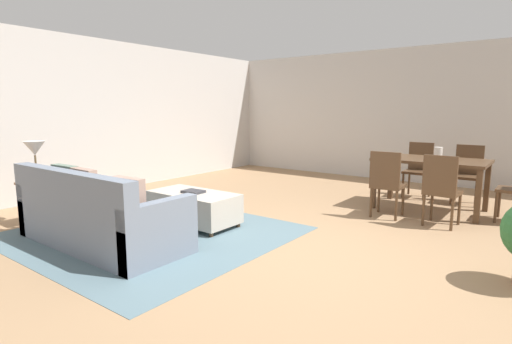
% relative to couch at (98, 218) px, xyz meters
% --- Properties ---
extents(ground_plane, '(10.80, 10.80, 0.00)m').
position_rel_couch_xyz_m(ground_plane, '(1.85, 1.08, -0.30)').
color(ground_plane, '#9E7A56').
extents(wall_back, '(9.00, 0.12, 2.70)m').
position_rel_couch_xyz_m(wall_back, '(1.85, 6.08, 1.05)').
color(wall_back, beige).
rests_on(wall_back, ground_plane).
extents(wall_left, '(0.12, 11.00, 2.70)m').
position_rel_couch_xyz_m(wall_left, '(-2.65, 1.58, 1.05)').
color(wall_left, beige).
rests_on(wall_left, ground_plane).
extents(area_rug, '(3.00, 2.80, 0.01)m').
position_rel_couch_xyz_m(area_rug, '(0.14, 0.62, -0.30)').
color(area_rug, slate).
rests_on(area_rug, ground_plane).
extents(couch, '(2.10, 0.86, 0.86)m').
position_rel_couch_xyz_m(couch, '(0.00, 0.00, 0.00)').
color(couch, slate).
rests_on(couch, ground_plane).
extents(ottoman_table, '(1.18, 0.60, 0.42)m').
position_rel_couch_xyz_m(ottoman_table, '(0.27, 1.18, -0.06)').
color(ottoman_table, '#B7AD9E').
rests_on(ottoman_table, ground_plane).
extents(side_table, '(0.40, 0.40, 0.55)m').
position_rel_couch_xyz_m(side_table, '(-1.35, -0.00, 0.14)').
color(side_table, brown).
rests_on(side_table, ground_plane).
extents(table_lamp, '(0.26, 0.26, 0.52)m').
position_rel_couch_xyz_m(table_lamp, '(-1.35, -0.00, 0.66)').
color(table_lamp, brown).
rests_on(table_lamp, side_table).
extents(dining_table, '(1.51, 0.90, 0.76)m').
position_rel_couch_xyz_m(dining_table, '(2.49, 3.83, 0.36)').
color(dining_table, '#513823').
rests_on(dining_table, ground_plane).
extents(dining_chair_near_left, '(0.42, 0.42, 0.92)m').
position_rel_couch_xyz_m(dining_chair_near_left, '(2.13, 3.00, 0.22)').
color(dining_chair_near_left, '#513823').
rests_on(dining_chair_near_left, ground_plane).
extents(dining_chair_near_right, '(0.42, 0.42, 0.92)m').
position_rel_couch_xyz_m(dining_chair_near_right, '(2.83, 2.98, 0.22)').
color(dining_chair_near_right, '#513823').
rests_on(dining_chair_near_right, ground_plane).
extents(dining_chair_far_left, '(0.40, 0.40, 0.92)m').
position_rel_couch_xyz_m(dining_chair_far_left, '(2.10, 4.69, 0.22)').
color(dining_chair_far_left, '#513823').
rests_on(dining_chair_far_left, ground_plane).
extents(dining_chair_far_right, '(0.41, 0.41, 0.92)m').
position_rel_couch_xyz_m(dining_chair_far_right, '(2.85, 4.64, 0.22)').
color(dining_chair_far_right, '#513823').
rests_on(dining_chair_far_right, ground_plane).
extents(vase_centerpiece, '(0.12, 0.12, 0.18)m').
position_rel_couch_xyz_m(vase_centerpiece, '(2.59, 3.79, 0.55)').
color(vase_centerpiece, silver).
rests_on(vase_centerpiece, dining_table).
extents(book_on_ottoman, '(0.27, 0.21, 0.03)m').
position_rel_couch_xyz_m(book_on_ottoman, '(0.28, 1.17, 0.14)').
color(book_on_ottoman, '#333338').
rests_on(book_on_ottoman, ottoman_table).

